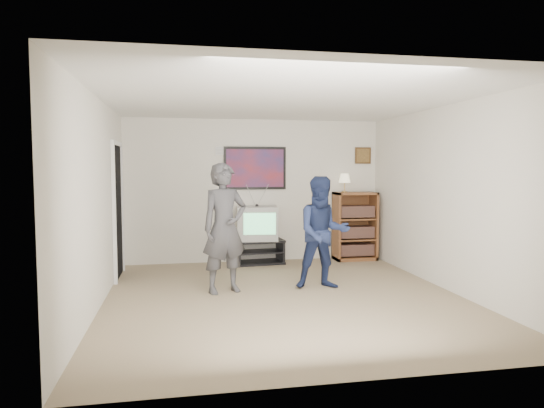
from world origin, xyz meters
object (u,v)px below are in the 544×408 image
object	(u,v)px
media_stand	(259,252)
person_tall	(225,228)
person_short	(323,233)
crt_television	(257,223)
bookshelf	(355,226)

from	to	relation	value
media_stand	person_tall	bearing A→B (deg)	-117.87
media_stand	person_short	xyz separation A→B (m)	(0.59, -1.85, 0.56)
person_short	media_stand	bearing A→B (deg)	112.44
person_tall	crt_television	bearing A→B (deg)	48.55
crt_television	person_tall	bearing A→B (deg)	-105.65
crt_television	person_short	size ratio (longest dim) A/B	0.44
media_stand	crt_television	distance (m)	0.50
bookshelf	crt_television	bearing A→B (deg)	-178.40
bookshelf	person_short	distance (m)	2.24
crt_television	bookshelf	world-z (taller)	bookshelf
crt_television	media_stand	bearing A→B (deg)	5.94
person_tall	person_short	distance (m)	1.35
person_short	person_tall	bearing A→B (deg)	-176.83
crt_television	bookshelf	bearing A→B (deg)	7.54
media_stand	person_tall	size ratio (longest dim) A/B	0.51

